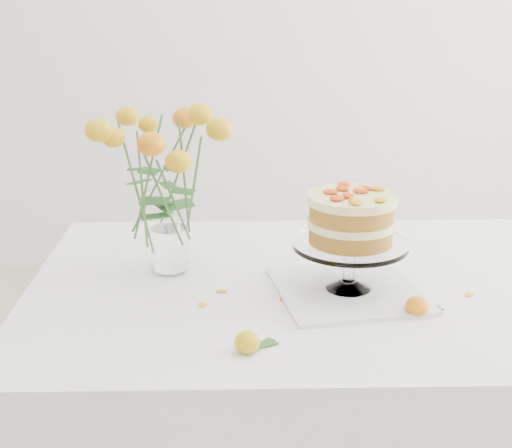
{
  "coord_description": "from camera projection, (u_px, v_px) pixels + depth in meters",
  "views": [
    {
      "loc": [
        -0.22,
        -1.54,
        1.42
      ],
      "look_at": [
        -0.18,
        0.01,
        0.9
      ],
      "focal_mm": 50.0,
      "sensor_mm": 36.0,
      "label": 1
    }
  ],
  "objects": [
    {
      "name": "napkin",
      "position": [
        348.0,
        290.0,
        1.62
      ],
      "size": [
        0.36,
        0.36,
        0.01
      ],
      "primitive_type": "cube",
      "rotation": [
        0.0,
        0.0,
        0.18
      ],
      "color": "white",
      "rests_on": "table"
    },
    {
      "name": "loose_rose_near",
      "position": [
        247.0,
        342.0,
        1.35
      ],
      "size": [
        0.09,
        0.05,
        0.04
      ],
      "rotation": [
        0.0,
        0.0,
        0.41
      ],
      "color": "gold",
      "rests_on": "table"
    },
    {
      "name": "stray_petal_e",
      "position": [
        203.0,
        305.0,
        1.56
      ],
      "size": [
        0.03,
        0.02,
        0.0
      ],
      "primitive_type": "ellipsoid",
      "color": "#F9A80F",
      "rests_on": "table"
    },
    {
      "name": "stray_petal_d",
      "position": [
        222.0,
        291.0,
        1.62
      ],
      "size": [
        0.03,
        0.02,
        0.0
      ],
      "primitive_type": "ellipsoid",
      "color": "#F9A80F",
      "rests_on": "table"
    },
    {
      "name": "rose_vase",
      "position": [
        166.0,
        167.0,
        1.66
      ],
      "size": [
        0.36,
        0.36,
        0.45
      ],
      "rotation": [
        0.0,
        0.0,
        -0.3
      ],
      "color": "white",
      "rests_on": "table"
    },
    {
      "name": "cake_stand",
      "position": [
        351.0,
        224.0,
        1.57
      ],
      "size": [
        0.26,
        0.26,
        0.23
      ],
      "rotation": [
        0.0,
        0.0,
        -0.23
      ],
      "color": "white",
      "rests_on": "napkin"
    },
    {
      "name": "table",
      "position": [
        331.0,
        314.0,
        1.7
      ],
      "size": [
        1.43,
        0.93,
        0.76
      ],
      "color": "tan",
      "rests_on": "ground"
    },
    {
      "name": "stray_petal_a",
      "position": [
        284.0,
        300.0,
        1.58
      ],
      "size": [
        0.03,
        0.02,
        0.0
      ],
      "primitive_type": "ellipsoid",
      "color": "#F9A80F",
      "rests_on": "table"
    },
    {
      "name": "stray_petal_c",
      "position": [
        353.0,
        315.0,
        1.51
      ],
      "size": [
        0.03,
        0.02,
        0.0
      ],
      "primitive_type": "ellipsoid",
      "color": "#F9A80F",
      "rests_on": "table"
    },
    {
      "name": "stray_petal_f",
      "position": [
        469.0,
        294.0,
        1.61
      ],
      "size": [
        0.03,
        0.02,
        0.0
      ],
      "primitive_type": "ellipsoid",
      "color": "#F9A80F",
      "rests_on": "table"
    },
    {
      "name": "stray_petal_b",
      "position": [
        331.0,
        307.0,
        1.54
      ],
      "size": [
        0.03,
        0.02,
        0.0
      ],
      "primitive_type": "ellipsoid",
      "color": "#F9A80F",
      "rests_on": "table"
    },
    {
      "name": "loose_rose_far",
      "position": [
        417.0,
        306.0,
        1.5
      ],
      "size": [
        0.09,
        0.05,
        0.04
      ],
      "rotation": [
        0.0,
        0.0,
        0.3
      ],
      "color": "orange",
      "rests_on": "table"
    }
  ]
}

